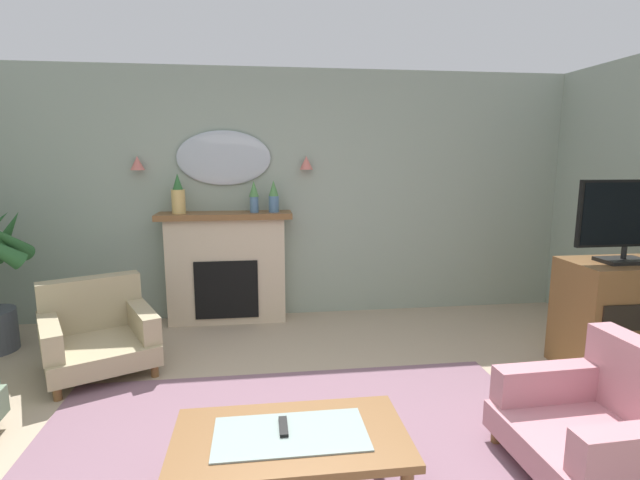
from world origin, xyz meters
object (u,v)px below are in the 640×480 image
Objects in this scene: mantel_vase_right at (254,196)px; tv_remote at (283,427)px; mantel_vase_left at (178,196)px; wall_sconce_right at (306,163)px; mantel_vase_centre at (274,197)px; armchair_in_corner at (97,332)px; armchair_by_coffee_table at (606,421)px; wall_mirror at (224,158)px; fireplace at (227,269)px; coffee_table at (291,445)px; tv_cabinet at (615,316)px; tv_flatscreen at (628,219)px; wall_sconce_left at (137,163)px.

mantel_vase_right reaches higher than tv_remote.
wall_sconce_right is (1.30, 0.12, 0.33)m from mantel_vase_left.
mantel_vase_centre is 2.05m from armchair_in_corner.
mantel_vase_left is at bearing 107.56° from tv_remote.
mantel_vase_right is 0.99× the size of mantel_vase_centre.
wall_sconce_right is at bearing 115.18° from armchair_by_coffee_table.
mantel_vase_left reaches higher than tv_remote.
wall_sconce_right reaches higher than mantel_vase_centre.
wall_mirror reaches higher than mantel_vase_centre.
fireplace is 2.92m from coffee_table.
armchair_in_corner is (-3.19, 1.77, 0.00)m from armchair_by_coffee_table.
mantel_vase_right is at bearing -29.54° from wall_mirror.
tv_cabinet is (4.18, -0.58, 0.15)m from armchair_in_corner.
mantel_vase_left is 3.14m from coffee_table.
wall_mirror is 3.33m from coffee_table.
wall_sconce_right is at bearing 82.66° from coffee_table.
armchair_in_corner is at bearing 172.08° from tv_cabinet.
tv_remote is at bearing -72.44° from mantel_vase_left.
wall_sconce_right is (0.85, -0.05, -0.05)m from wall_mirror.
tv_remote is 0.19× the size of tv_flatscreen.
fireplace is at bearing 128.44° from armchair_by_coffee_table.
wall_sconce_left is 1.70m from wall_sconce_right.
mantel_vase_right is at bearing 93.37° from coffee_table.
mantel_vase_centre is 2.33× the size of wall_sconce_left.
coffee_table is 6.88× the size of tv_remote.
mantel_vase_left reaches higher than mantel_vase_centre.
wall_sconce_right is 0.13× the size of coffee_table.
fireplace is 1.25× the size of armchair_in_corner.
wall_sconce_left is (-1.35, 0.12, 0.34)m from mantel_vase_centre.
mantel_vase_centre is 0.38× the size of armchair_by_coffee_table.
tv_flatscreen is (2.89, -1.57, -0.09)m from mantel_vase_right.
mantel_vase_centre is 1.40m from wall_sconce_left.
mantel_vase_centre is at bearing 149.72° from tv_flatscreen.
mantel_vase_centre reaches higher than mantel_vase_right.
wall_mirror is 0.89× the size of armchair_in_corner.
wall_sconce_right reaches higher than coffee_table.
tv_flatscreen is (2.72, 1.28, 0.86)m from coffee_table.
wall_sconce_right is (0.55, 0.12, 0.33)m from mantel_vase_right.
mantel_vase_left is 0.47× the size of armchair_by_coffee_table.
armchair_in_corner is at bearing 127.97° from tv_remote.
tv_cabinet is at bearing -28.20° from mantel_vase_right.
mantel_vase_centre reaches higher than armchair_by_coffee_table.
wall_mirror is at bearing 98.36° from tv_remote.
mantel_vase_centre is 2.93m from tv_remote.
mantel_vase_right is 0.51m from wall_mirror.
tv_cabinet is at bearing -7.92° from armchair_in_corner.
wall_mirror is at bearing 20.70° from mantel_vase_left.
fireplace is at bearing 176.76° from mantel_vase_centre.
tv_flatscreen reaches higher than armchair_by_coffee_table.
armchair_in_corner is at bearing -135.08° from fireplace.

